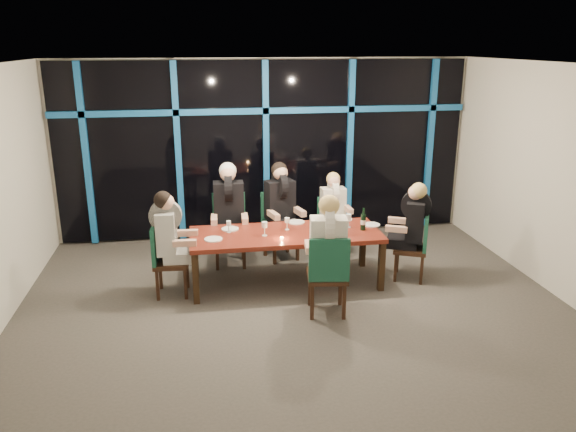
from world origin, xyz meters
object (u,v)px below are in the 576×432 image
Objects in this scene: diner_near_mid at (328,237)px; chair_far_mid at (279,221)px; chair_end_right at (417,243)px; diner_far_left at (229,200)px; diner_end_left at (169,228)px; water_pitcher at (338,227)px; dining_table at (286,237)px; chair_end_left at (165,256)px; diner_far_right at (334,202)px; diner_end_right at (413,217)px; diner_far_mid at (281,197)px; wine_bottle at (363,222)px; chair_near_mid at (328,272)px; chair_far_right at (332,222)px; chair_far_left at (229,225)px.

chair_far_mid is at bearing -73.73° from diner_near_mid.
diner_far_left is at bearing -86.34° from chair_end_right.
chair_far_mid is at bearing -51.45° from diner_end_left.
dining_table is at bearing 160.31° from water_pitcher.
dining_table is 2.67× the size of chair_end_left.
chair_end_right is 1.51m from diner_far_right.
diner_end_left is 1.01× the size of diner_end_right.
diner_end_left reaches higher than chair_far_mid.
diner_far_mid is 1.94m from diner_near_mid.
dining_table is 1.09m from wine_bottle.
diner_end_right is 1.64m from diner_near_mid.
chair_near_mid is 2.15m from diner_end_left.
chair_near_mid is 1.03× the size of diner_near_mid.
diner_end_left is 2.10m from diner_near_mid.
chair_far_mid is 1.09× the size of diner_end_left.
wine_bottle is at bearing -24.00° from diner_far_left.
diner_far_right is 1.40m from diner_end_right.
chair_end_left is 0.93× the size of chair_near_mid.
water_pitcher reaches higher than chair_far_right.
chair_near_mid reaches higher than water_pitcher.
diner_end_left reaches higher than chair_end_right.
chair_far_mid is 1.53m from wine_bottle.
diner_far_left is 1.25m from diner_end_left.
diner_far_left is 2.08m from diner_near_mid.
diner_far_left is 2.66m from diner_end_right.
diner_near_mid is at bearing -90.00° from chair_near_mid.
chair_far_mid reaches higher than dining_table.
chair_near_mid is at bearing -34.65° from chair_end_right.
diner_far_left is at bearing -176.07° from diner_far_right.
diner_far_right is at bearing 47.52° from dining_table.
chair_near_mid is 1.25m from wine_bottle.
diner_end_right reaches higher than water_pitcher.
diner_far_left is 1.74m from water_pitcher.
wine_bottle reaches higher than chair_far_right.
diner_far_left reaches higher than chair_far_left.
chair_far_left is 1.81m from water_pitcher.
dining_table is at bearing -134.71° from diner_far_right.
diner_end_left is 0.93× the size of diner_near_mid.
diner_end_right is at bearing -139.18° from chair_near_mid.
chair_near_mid is 1.04× the size of diner_far_mid.
diner_near_mid reaches higher than chair_far_left.
diner_far_mid is at bearing 85.27° from dining_table.
diner_far_left reaches higher than diner_far_right.
wine_bottle is (2.63, 0.04, -0.06)m from diner_end_left.
diner_far_mid reaches higher than chair_end_right.
chair_near_mid is at bearing -112.44° from chair_end_left.
chair_far_right is at bearing 76.27° from water_pitcher.
diner_far_left is 1.18× the size of diner_far_right.
chair_near_mid is 1.01× the size of diner_far_left.
diner_far_right is at bearing 75.50° from water_pitcher.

